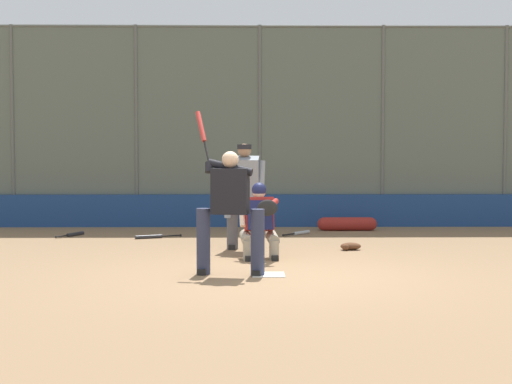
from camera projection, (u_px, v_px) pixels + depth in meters
The scene contains 13 objects.
ground_plane at pixel (268, 275), 11.36m from camera, with size 160.00×160.00×0.00m, color #846647.
home_plate_marker at pixel (268, 275), 11.36m from camera, with size 0.43×0.43×0.01m, color white.
backstop_fence at pixel (260, 122), 17.86m from camera, with size 15.55×0.08×4.20m.
padding_wall at pixel (260, 211), 17.87m from camera, with size 15.16×0.18×0.67m, color navy.
bleachers_beyond at pixel (139, 196), 20.42m from camera, with size 10.83×2.50×1.48m.
batter_at_plate at pixel (230, 208), 11.34m from camera, with size 0.95×0.76×2.20m.
catcher_behind_plate at pixel (260, 220), 12.90m from camera, with size 0.63×0.74×1.16m.
umpire_home at pixel (244, 193), 14.02m from camera, with size 0.71×0.46×1.74m.
spare_bat_near_backstop at pixel (299, 233), 16.32m from camera, with size 0.57×0.66×0.07m.
spare_bat_by_padding at pixel (73, 234), 16.08m from camera, with size 0.40×0.77×0.07m.
spare_bat_third_base_side at pixel (152, 237), 15.69m from camera, with size 0.84×0.40×0.07m.
fielding_glove_on_dirt at pixel (350, 246), 14.00m from camera, with size 0.34×0.26×0.12m.
equipment_bag_dugout_side at pixel (347, 224), 17.07m from camera, with size 1.20×0.27×0.27m.
Camera 1 is at (0.31, 11.28, 1.77)m, focal length 60.00 mm.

